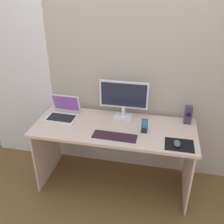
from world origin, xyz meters
The scene contains 11 objects.
ground_plane centered at (0.00, 0.00, 0.00)m, with size 8.00×8.00×0.00m, color brown.
wall_back centered at (0.00, 0.38, 1.25)m, with size 6.00×0.04×2.50m, color #B6A994.
door_left centered at (-1.19, 0.35, 1.01)m, with size 0.82×0.02×2.02m, color white.
desk centered at (0.00, 0.00, 0.58)m, with size 1.58×0.63×0.72m.
monitor centered at (0.05, 0.22, 0.95)m, with size 0.49×0.14×0.39m.
speaker_right centered at (0.70, 0.23, 0.81)m, with size 0.07×0.08×0.18m.
laptop centered at (-0.56, 0.09, 0.77)m, with size 0.31×0.28×0.21m.
keyboard_external centered at (0.04, -0.17, 0.73)m, with size 0.41×0.13×0.01m, color #2F1A27.
mousepad centered at (0.61, -0.18, 0.73)m, with size 0.25×0.20×0.00m, color black.
mouse centered at (0.59, -0.19, 0.75)m, with size 0.06×0.10×0.04m, color #455558.
phone_in_dock centered at (0.29, -0.03, 0.77)m, with size 0.06×0.05×0.14m.
Camera 1 is at (0.41, -2.07, 2.01)m, focal length 40.55 mm.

